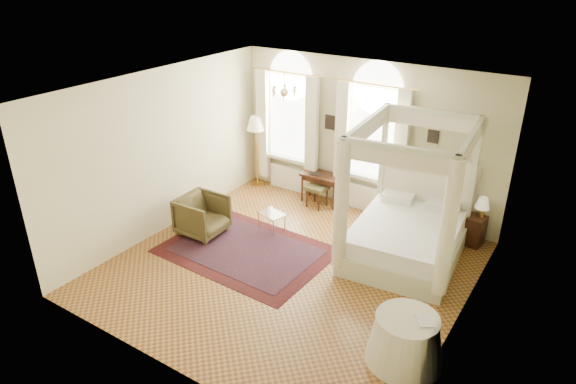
# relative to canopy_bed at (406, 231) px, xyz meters

# --- Properties ---
(ground) EXTENTS (6.00, 6.00, 0.00)m
(ground) POSITION_rel_canopy_bed_xyz_m (-1.62, -1.45, -0.59)
(ground) COLOR #9A662C
(ground) RESTS_ON ground
(room_walls) EXTENTS (6.00, 6.00, 6.00)m
(room_walls) POSITION_rel_canopy_bed_xyz_m (-1.62, -1.45, 1.39)
(room_walls) COLOR beige
(room_walls) RESTS_ON ground
(window_left) EXTENTS (1.62, 0.27, 3.29)m
(window_left) POSITION_rel_canopy_bed_xyz_m (-3.52, 1.42, 0.89)
(window_left) COLOR silver
(window_left) RESTS_ON room_walls
(window_right) EXTENTS (1.62, 0.27, 3.29)m
(window_right) POSITION_rel_canopy_bed_xyz_m (-1.42, 1.42, 0.89)
(window_right) COLOR silver
(window_right) RESTS_ON room_walls
(chandelier) EXTENTS (0.51, 0.45, 0.50)m
(chandelier) POSITION_rel_canopy_bed_xyz_m (-2.52, -0.25, 2.31)
(chandelier) COLOR gold
(chandelier) RESTS_ON room_walls
(wall_pictures) EXTENTS (2.54, 0.03, 0.39)m
(wall_pictures) POSITION_rel_canopy_bed_xyz_m (-1.54, 1.52, 1.30)
(wall_pictures) COLOR black
(wall_pictures) RESTS_ON room_walls
(canopy_bed) EXTENTS (2.19, 2.59, 2.61)m
(canopy_bed) POSITION_rel_canopy_bed_xyz_m (0.00, 0.00, 0.00)
(canopy_bed) COLOR beige
(canopy_bed) RESTS_ON ground
(nightstand) EXTENTS (0.46, 0.43, 0.60)m
(nightstand) POSITION_rel_canopy_bed_xyz_m (0.92, 1.25, -0.29)
(nightstand) COLOR #35190E
(nightstand) RESTS_ON ground
(nightstand_lamp) EXTENTS (0.28, 0.28, 0.40)m
(nightstand_lamp) POSITION_rel_canopy_bed_xyz_m (1.00, 1.31, 0.27)
(nightstand_lamp) COLOR gold
(nightstand_lamp) RESTS_ON nightstand
(writing_desk) EXTENTS (0.93, 0.49, 0.70)m
(writing_desk) POSITION_rel_canopy_bed_xyz_m (-2.50, 1.25, 0.00)
(writing_desk) COLOR #35190E
(writing_desk) RESTS_ON ground
(laptop) EXTENTS (0.35, 0.24, 0.03)m
(laptop) POSITION_rel_canopy_bed_xyz_m (-2.61, 1.20, 0.12)
(laptop) COLOR black
(laptop) RESTS_ON writing_desk
(stool) EXTENTS (0.47, 0.47, 0.51)m
(stool) POSITION_rel_canopy_bed_xyz_m (-2.49, 1.02, -0.17)
(stool) COLOR #443E1D
(stool) RESTS_ON ground
(armchair) EXTENTS (0.92, 0.89, 0.81)m
(armchair) POSITION_rel_canopy_bed_xyz_m (-3.81, -1.34, -0.19)
(armchair) COLOR #40371B
(armchair) RESTS_ON ground
(coffee_table) EXTENTS (0.63, 0.51, 0.37)m
(coffee_table) POSITION_rel_canopy_bed_xyz_m (-2.72, -0.43, -0.26)
(coffee_table) COLOR silver
(coffee_table) RESTS_ON ground
(floor_lamp) EXTENTS (0.45, 0.45, 1.76)m
(floor_lamp) POSITION_rel_canopy_bed_xyz_m (-4.32, 1.25, 0.91)
(floor_lamp) COLOR gold
(floor_lamp) RESTS_ON ground
(oriental_rug) EXTENTS (3.19, 2.34, 0.01)m
(oriental_rug) POSITION_rel_canopy_bed_xyz_m (-2.65, -1.41, -0.59)
(oriental_rug) COLOR #461013
(oriental_rug) RESTS_ON ground
(side_table) EXTENTS (1.08, 1.08, 0.74)m
(side_table) POSITION_rel_canopy_bed_xyz_m (1.00, -2.54, -0.23)
(side_table) COLOR beige
(side_table) RESTS_ON ground
(book) EXTENTS (0.31, 0.33, 0.03)m
(book) POSITION_rel_canopy_bed_xyz_m (1.13, -2.55, 0.16)
(book) COLOR black
(book) RESTS_ON side_table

